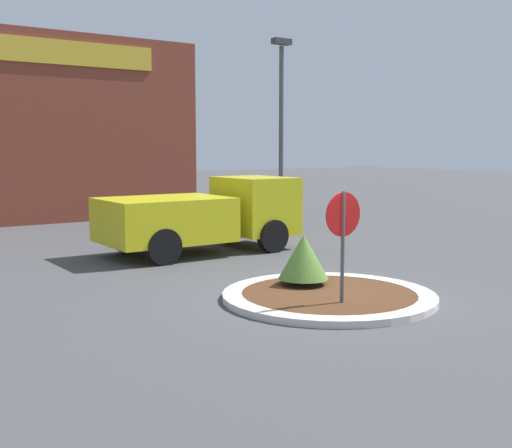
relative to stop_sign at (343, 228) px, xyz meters
The scene contains 7 objects.
ground_plane 1.66m from the stop_sign, 66.18° to the left, with size 120.00×120.00×0.00m, color #474749.
traffic_island 1.60m from the stop_sign, 66.18° to the left, with size 4.05×4.05×0.13m.
stop_sign is the anchor object (origin of this frame).
island_shrub 1.77m from the stop_sign, 76.58° to the left, with size 1.01×1.01×1.01m.
utility_truck 6.94m from the stop_sign, 80.54° to the left, with size 5.37×2.47×2.02m.
storefront_building 18.97m from the stop_sign, 92.64° to the left, with size 13.65×6.07×7.18m.
light_pole 11.67m from the stop_sign, 58.64° to the left, with size 0.70×0.30×6.58m.
Camera 1 is at (-7.90, -9.01, 2.87)m, focal length 45.00 mm.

